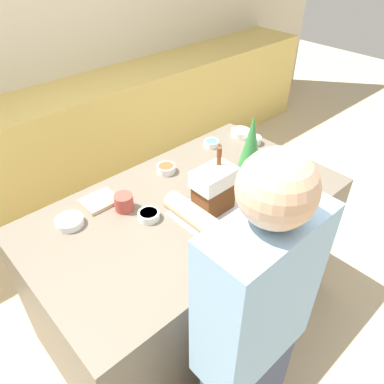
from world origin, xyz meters
The scene contains 16 objects.
ground_plane centered at (0.00, 0.00, 0.00)m, with size 12.00×12.00×0.00m, color #C6B28E.
wall_back centered at (0.00, 2.02, 1.30)m, with size 8.00×0.05×2.60m.
back_cabinet_block centered at (0.00, 1.70, 0.47)m, with size 6.00×0.60×0.95m.
kitchen_island centered at (0.00, 0.00, 0.45)m, with size 1.68×0.96×0.90m.
baking_tray centered at (0.06, -0.13, 0.90)m, with size 0.40×0.28×0.01m.
gingerbread_house centered at (0.06, -0.13, 1.03)m, with size 0.21×0.14×0.33m.
decorative_tree centered at (0.44, -0.03, 1.08)m, with size 0.15×0.15×0.37m.
candy_bowl_near_tray_left centered at (0.75, 0.30, 0.92)m, with size 0.13×0.13×0.04m.
candy_bowl_behind_tray centered at (0.51, 0.34, 0.92)m, with size 0.09×0.09×0.04m.
candy_bowl_near_tray_right centered at (0.74, 0.17, 0.93)m, with size 0.10×0.10×0.05m.
candy_bowl_front_corner centered at (-0.22, 0.04, 0.92)m, with size 0.11×0.11×0.04m.
candy_bowl_far_left centered at (0.10, 0.30, 0.92)m, with size 0.11×0.11×0.04m.
candy_bowl_beside_tree centered at (-0.53, 0.27, 0.92)m, with size 0.14×0.14×0.04m.
cookbook centered at (-0.34, 0.32, 0.91)m, with size 0.18×0.15×0.02m.
mug centered at (-0.27, 0.19, 0.94)m, with size 0.10×0.10×0.09m.
person centered at (-0.34, -0.71, 0.86)m, with size 0.44×0.55×1.67m.
Camera 1 is at (-1.01, -1.14, 2.13)m, focal length 35.00 mm.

